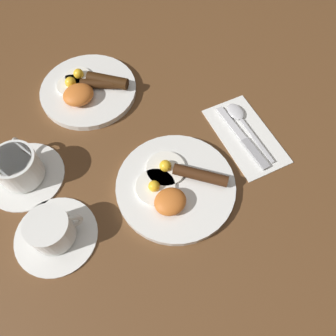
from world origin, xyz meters
The scene contains 8 objects.
ground_plane centered at (0.00, 0.00, 0.00)m, with size 3.00×3.00×0.00m, color brown.
breakfast_plate_near centered at (0.00, 0.00, 0.01)m, with size 0.24×0.24×0.04m.
breakfast_plate_far centered at (-0.06, 0.33, 0.01)m, with size 0.23×0.23×0.05m.
teacup_near centered at (-0.25, 0.02, 0.03)m, with size 0.16×0.16×0.07m.
teacup_far centered at (-0.26, 0.18, 0.03)m, with size 0.16×0.16×0.07m.
napkin centered at (0.20, 0.04, 0.00)m, with size 0.11×0.21×0.01m, color white.
knife centered at (0.19, 0.02, 0.01)m, with size 0.02×0.19×0.01m.
spoon centered at (0.22, 0.08, 0.01)m, with size 0.04×0.18×0.01m.
Camera 1 is at (-0.16, -0.25, 0.61)m, focal length 35.00 mm.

